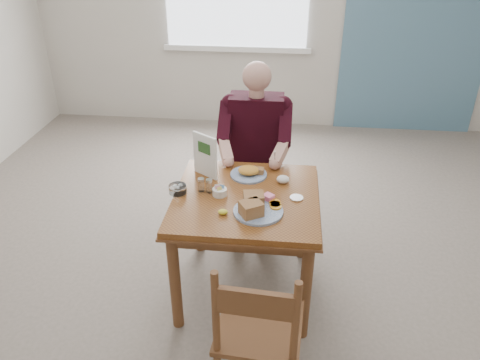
# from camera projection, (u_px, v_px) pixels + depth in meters

# --- Properties ---
(floor) EXTENTS (6.00, 6.00, 0.00)m
(floor) POSITION_uv_depth(u_px,v_px,m) (245.00, 286.00, 3.29)
(floor) COLOR #645B51
(floor) RESTS_ON ground
(wall_back) EXTENTS (5.50, 0.00, 5.50)m
(wall_back) POSITION_uv_depth(u_px,v_px,m) (273.00, 6.00, 5.19)
(wall_back) COLOR beige
(wall_back) RESTS_ON ground
(accent_panel) EXTENTS (1.60, 0.02, 2.80)m
(accent_panel) POSITION_uv_depth(u_px,v_px,m) (421.00, 9.00, 5.02)
(accent_panel) COLOR slate
(accent_panel) RESTS_ON ground
(lemon_wedge) EXTENTS (0.07, 0.06, 0.03)m
(lemon_wedge) POSITION_uv_depth(u_px,v_px,m) (223.00, 212.00, 2.73)
(lemon_wedge) COLOR yellow
(lemon_wedge) RESTS_ON table
(napkin) EXTENTS (0.09, 0.07, 0.05)m
(napkin) POSITION_uv_depth(u_px,v_px,m) (283.00, 179.00, 3.04)
(napkin) COLOR white
(napkin) RESTS_ON table
(metal_dish) EXTENTS (0.10, 0.10, 0.01)m
(metal_dish) POSITION_uv_depth(u_px,v_px,m) (296.00, 198.00, 2.88)
(metal_dish) COLOR silver
(metal_dish) RESTS_ON table
(table) EXTENTS (0.92, 0.92, 0.75)m
(table) POSITION_uv_depth(u_px,v_px,m) (246.00, 210.00, 2.97)
(table) COLOR brown
(table) RESTS_ON ground
(chair_far) EXTENTS (0.42, 0.42, 0.95)m
(chair_far) POSITION_uv_depth(u_px,v_px,m) (255.00, 173.00, 3.74)
(chair_far) COLOR brown
(chair_far) RESTS_ON ground
(chair_near) EXTENTS (0.45, 0.45, 0.95)m
(chair_near) POSITION_uv_depth(u_px,v_px,m) (258.00, 332.00, 2.31)
(chair_near) COLOR brown
(chair_near) RESTS_ON ground
(diner) EXTENTS (0.53, 0.56, 1.39)m
(diner) POSITION_uv_depth(u_px,v_px,m) (255.00, 140.00, 3.50)
(diner) COLOR tan
(diner) RESTS_ON chair_far
(near_plate) EXTENTS (0.39, 0.39, 0.10)m
(near_plate) POSITION_uv_depth(u_px,v_px,m) (256.00, 207.00, 2.74)
(near_plate) COLOR white
(near_plate) RESTS_ON table
(far_plate) EXTENTS (0.26, 0.26, 0.07)m
(far_plate) POSITION_uv_depth(u_px,v_px,m) (249.00, 172.00, 3.13)
(far_plate) COLOR white
(far_plate) RESTS_ON table
(caddy) EXTENTS (0.10, 0.10, 0.07)m
(caddy) POSITION_uv_depth(u_px,v_px,m) (220.00, 192.00, 2.91)
(caddy) COLOR white
(caddy) RESTS_ON table
(shakers) EXTENTS (0.10, 0.05, 0.09)m
(shakers) POSITION_uv_depth(u_px,v_px,m) (205.00, 185.00, 2.94)
(shakers) COLOR white
(shakers) RESTS_ON table
(creamer) EXTENTS (0.13, 0.13, 0.05)m
(creamer) POSITION_uv_depth(u_px,v_px,m) (178.00, 189.00, 2.94)
(creamer) COLOR white
(creamer) RESTS_ON table
(menu) EXTENTS (0.18, 0.13, 0.30)m
(menu) POSITION_uv_depth(u_px,v_px,m) (205.00, 155.00, 3.07)
(menu) COLOR white
(menu) RESTS_ON table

